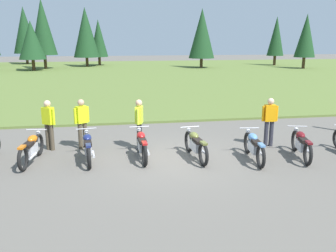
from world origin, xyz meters
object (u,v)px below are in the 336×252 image
(rider_near_row_end, at_px, (82,121))
(rider_in_hivis_vest, at_px, (139,121))
(motorcycle_sky_blue, at_px, (254,146))
(rider_checking_bike, at_px, (270,119))
(motorcycle_maroon, at_px, (301,144))
(rider_with_back_turned, at_px, (49,122))
(motorcycle_navy, at_px, (88,147))
(motorcycle_olive, at_px, (196,145))
(motorcycle_red, at_px, (142,145))
(motorcycle_orange, at_px, (31,148))

(rider_near_row_end, distance_m, rider_in_hivis_vest, 1.91)
(motorcycle_sky_blue, relative_size, rider_near_row_end, 1.26)
(rider_in_hivis_vest, relative_size, rider_checking_bike, 1.00)
(motorcycle_maroon, bearing_deg, rider_near_row_end, 162.28)
(rider_with_back_turned, height_order, rider_checking_bike, same)
(motorcycle_navy, bearing_deg, motorcycle_olive, -5.41)
(motorcycle_maroon, distance_m, rider_with_back_turned, 8.09)
(motorcycle_navy, height_order, motorcycle_sky_blue, same)
(rider_in_hivis_vest, bearing_deg, motorcycle_red, -91.25)
(rider_with_back_turned, relative_size, rider_near_row_end, 1.00)
(rider_near_row_end, bearing_deg, rider_checking_bike, -7.39)
(motorcycle_orange, height_order, rider_with_back_turned, rider_with_back_turned)
(rider_with_back_turned, bearing_deg, motorcycle_red, -25.16)
(motorcycle_olive, bearing_deg, rider_near_row_end, 154.40)
(motorcycle_olive, relative_size, motorcycle_sky_blue, 1.00)
(motorcycle_red, height_order, rider_near_row_end, rider_near_row_end)
(motorcycle_orange, height_order, motorcycle_olive, same)
(motorcycle_navy, height_order, motorcycle_red, same)
(rider_near_row_end, relative_size, rider_checking_bike, 1.00)
(rider_in_hivis_vest, bearing_deg, motorcycle_sky_blue, -27.97)
(motorcycle_navy, height_order, motorcycle_maroon, same)
(motorcycle_sky_blue, relative_size, rider_checking_bike, 1.26)
(motorcycle_maroon, bearing_deg, motorcycle_navy, 173.09)
(motorcycle_orange, distance_m, motorcycle_sky_blue, 6.66)
(rider_with_back_turned, xyz_separation_m, rider_in_hivis_vest, (2.94, -0.36, 0.00))
(motorcycle_orange, relative_size, motorcycle_olive, 1.00)
(motorcycle_maroon, height_order, rider_with_back_turned, rider_with_back_turned)
(motorcycle_orange, distance_m, rider_with_back_turned, 1.37)
(motorcycle_sky_blue, height_order, rider_near_row_end, rider_near_row_end)
(motorcycle_orange, height_order, motorcycle_maroon, same)
(motorcycle_olive, bearing_deg, motorcycle_orange, 174.88)
(motorcycle_olive, bearing_deg, rider_checking_bike, 17.13)
(motorcycle_orange, bearing_deg, rider_in_hivis_vest, 14.65)
(motorcycle_red, xyz_separation_m, rider_in_hivis_vest, (0.02, 1.01, 0.51))
(motorcycle_sky_blue, bearing_deg, motorcycle_olive, 164.92)
(motorcycle_navy, bearing_deg, rider_in_hivis_vest, 31.07)
(rider_near_row_end, bearing_deg, rider_in_hivis_vest, -11.16)
(motorcycle_sky_blue, bearing_deg, motorcycle_navy, 171.21)
(motorcycle_red, bearing_deg, motorcycle_sky_blue, -12.61)
(motorcycle_orange, bearing_deg, motorcycle_navy, -4.55)
(rider_with_back_turned, bearing_deg, rider_checking_bike, -6.23)
(motorcycle_sky_blue, xyz_separation_m, rider_checking_bike, (1.08, 1.32, 0.51))
(motorcycle_maroon, bearing_deg, motorcycle_red, 171.07)
(motorcycle_maroon, bearing_deg, rider_with_back_turned, 164.66)
(motorcycle_sky_blue, xyz_separation_m, motorcycle_maroon, (1.54, -0.02, 0.00))
(motorcycle_maroon, bearing_deg, rider_in_hivis_vest, 159.86)
(motorcycle_orange, distance_m, motorcycle_red, 3.27)
(motorcycle_orange, xyz_separation_m, motorcycle_sky_blue, (6.60, -0.90, 0.00))
(motorcycle_orange, xyz_separation_m, rider_in_hivis_vest, (3.29, 0.86, 0.51))
(rider_near_row_end, height_order, rider_checking_bike, same)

